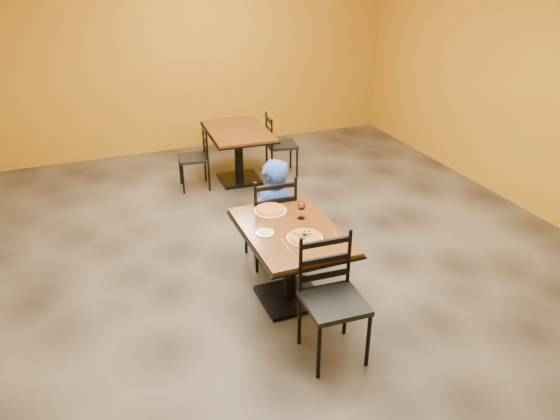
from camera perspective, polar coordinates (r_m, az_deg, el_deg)
name	(u,v)px	position (r m, az deg, el deg)	size (l,w,h in m)	color
floor	(271,272)	(5.45, -0.94, -6.66)	(7.00, 8.00, 0.01)	black
wall_back	(178,55)	(8.56, -10.94, 16.07)	(7.00, 0.01, 3.00)	#AB7D13
table_main	(291,248)	(4.77, 1.15, -4.11)	(0.83, 1.23, 0.75)	#58320E
table_second	(238,143)	(7.37, -4.50, 7.18)	(0.88, 1.25, 0.75)	#58320E
chair_main_near	(334,303)	(4.19, 5.87, -9.94)	(0.46, 0.46, 1.01)	black
chair_main_far	(270,217)	(5.42, -1.13, -0.76)	(0.45, 0.45, 1.00)	black
chair_second_left	(193,158)	(7.26, -9.31, 5.51)	(0.38, 0.38, 0.85)	black
chair_second_right	(282,145)	(7.60, 0.17, 7.00)	(0.40, 0.40, 0.89)	black
diner	(273,209)	(5.49, -0.79, 0.13)	(0.56, 0.37, 1.09)	navy
plate_main	(305,238)	(4.52, 2.66, -3.03)	(0.31, 0.31, 0.01)	white
pizza_main	(305,236)	(4.52, 2.67, -2.86)	(0.28, 0.28, 0.02)	maroon
plate_far	(270,211)	(4.98, -1.06, -0.06)	(0.31, 0.31, 0.01)	white
pizza_far	(270,209)	(4.98, -1.06, 0.10)	(0.28, 0.28, 0.02)	#CA7026
side_plate	(265,233)	(4.60, -1.63, -2.48)	(0.16, 0.16, 0.01)	white
dip	(265,232)	(4.60, -1.63, -2.38)	(0.09, 0.09, 0.01)	tan
wine_glass	(301,209)	(4.82, 2.30, 0.06)	(0.08, 0.08, 0.18)	white
fork	(285,244)	(4.43, 0.55, -3.72)	(0.01, 0.19, 0.00)	silver
knife	(335,232)	(4.64, 5.99, -2.39)	(0.01, 0.21, 0.00)	silver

